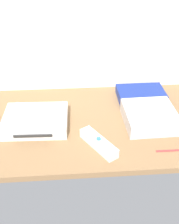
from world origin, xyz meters
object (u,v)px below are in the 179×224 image
game_console (36,120)px  stylus_pen (171,150)px  remote_classic_pad (32,113)px  mini_computer (150,116)px  remote_wand (99,143)px  network_router (141,94)px

game_console → stylus_pen: 44.38cm
stylus_pen → remote_classic_pad: bearing=160.0°
remote_classic_pad → game_console: bearing=40.8°
mini_computer → remote_classic_pad: (-39.17, 0.70, 2.77)cm
mini_computer → remote_classic_pad: 39.28cm
mini_computer → remote_wand: 21.74cm
mini_computer → stylus_pen: 15.13cm
game_console → network_router: (39.18, 15.28, -0.50)cm
mini_computer → network_router: mini_computer is taller
game_console → remote_wand: game_console is taller
stylus_pen → remote_wand: bearing=171.0°
remote_wand → remote_classic_pad: bearing=117.6°
network_router → remote_wand: (-19.29, -27.58, -0.19)cm
game_console → stylus_pen: (41.47, -15.70, -1.85)cm
game_console → stylus_pen: game_console is taller
game_console → remote_wand: size_ratio=1.49×
game_console → network_router: game_console is taller
game_console → stylus_pen: size_ratio=2.39×
game_console → remote_wand: bearing=-29.9°
game_console → remote_classic_pad: size_ratio=1.35×
network_router → game_console: bearing=-159.2°
network_router → remote_classic_pad: remote_classic_pad is taller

